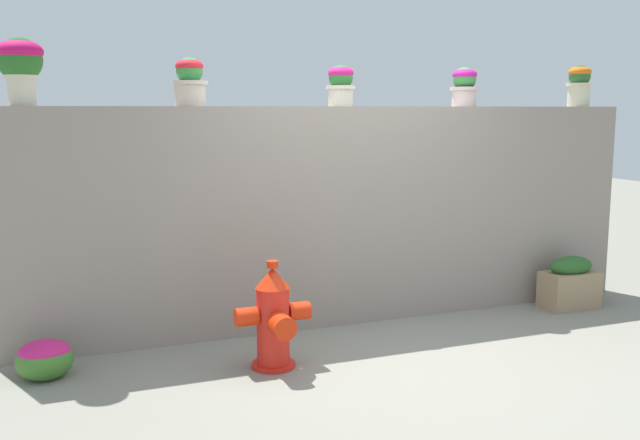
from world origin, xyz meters
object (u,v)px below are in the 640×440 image
Objects in this scene: potted_plant_1 at (190,80)px; fire_hydrant at (274,320)px; flower_bush_left at (44,358)px; potted_plant_3 at (464,85)px; potted_plant_2 at (341,83)px; potted_plant_4 at (579,83)px; potted_plant_0 at (20,62)px; planter_box at (570,283)px.

fire_hydrant is (0.37, -0.95, -1.72)m from potted_plant_1.
flower_bush_left is at bearing -154.93° from potted_plant_1.
potted_plant_1 is 1.07× the size of potted_plant_3.
potted_plant_2 is 0.87× the size of potted_plant_4.
flower_bush_left is at bearing -166.92° from potted_plant_2.
potted_plant_4 is at bearing -0.54° from potted_plant_1.
potted_plant_0 reaches higher than potted_plant_1.
potted_plant_4 is at bearing -0.27° from potted_plant_3.
planter_box is at bearing -7.82° from potted_plant_1.
potted_plant_0 reaches higher than potted_plant_2.
planter_box is at bearing 0.99° from flower_bush_left.
flower_bush_left is (-1.18, -0.55, -1.93)m from potted_plant_1.
potted_plant_1 is at bearing 1.10° from potted_plant_0.
potted_plant_2 is 2.18m from fire_hydrant.
planter_box is at bearing -13.09° from potted_plant_2.
fire_hydrant is at bearing -171.17° from planter_box.
potted_plant_0 is 2.53m from potted_plant_2.
potted_plant_3 is at bearing 8.07° from flower_bush_left.
flower_bush_left is 0.73× the size of planter_box.
potted_plant_0 is 1.26× the size of flower_bush_left.
planter_box is (2.14, -0.50, -1.84)m from potted_plant_2.
potted_plant_0 reaches higher than potted_plant_4.
fire_hydrant is at bearing -68.91° from potted_plant_1.
planter_box is at bearing -25.27° from potted_plant_3.
potted_plant_3 is 0.67× the size of planter_box.
potted_plant_2 is (2.53, 0.05, -0.12)m from potted_plant_0.
potted_plant_0 is 1.29× the size of potted_plant_1.
potted_plant_1 reaches higher than potted_plant_3.
potted_plant_3 is at bearing 23.31° from fire_hydrant.
potted_plant_2 is at bearing 46.16° from fire_hydrant.
potted_plant_0 is 1.40× the size of potted_plant_2.
fire_hydrant is 1.61m from flower_bush_left.
fire_hydrant reaches higher than flower_bush_left.
potted_plant_0 is at bearing -178.90° from potted_plant_1.
potted_plant_4 is at bearing 14.89° from fire_hydrant.
potted_plant_1 is 0.98× the size of flower_bush_left.
potted_plant_2 is 0.66× the size of planter_box.
potted_plant_1 is 2.50m from potted_plant_3.
potted_plant_4 is (3.81, -0.04, 0.03)m from potted_plant_1.
potted_plant_1 is at bearing 25.07° from flower_bush_left.
potted_plant_2 reaches higher than fire_hydrant.
potted_plant_2 is 3.20m from flower_bush_left.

